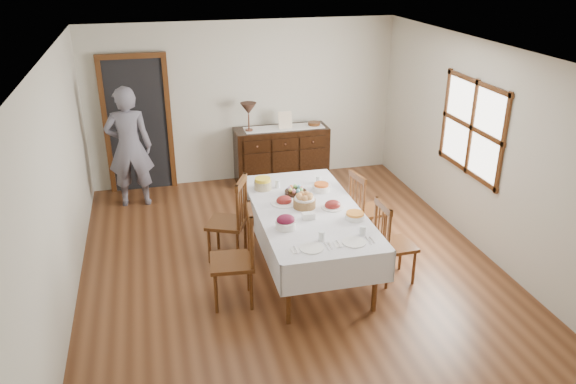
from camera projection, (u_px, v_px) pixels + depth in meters
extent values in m
plane|color=brown|center=(290.00, 265.00, 6.95)|extent=(6.00, 6.00, 0.00)
cube|color=silver|center=(290.00, 52.00, 5.90)|extent=(5.00, 6.00, 0.02)
cube|color=beige|center=(244.00, 103.00, 9.09)|extent=(5.00, 0.02, 2.60)
cube|color=beige|center=(401.00, 324.00, 3.76)|extent=(5.00, 0.02, 2.60)
cube|color=beige|center=(59.00, 188.00, 5.87)|extent=(0.02, 6.00, 2.60)
cube|color=beige|center=(484.00, 150.00, 6.98)|extent=(0.02, 6.00, 2.60)
cube|color=white|center=(473.00, 128.00, 7.17)|extent=(0.02, 1.30, 1.10)
cube|color=#4C2911|center=(472.00, 128.00, 7.17)|extent=(0.03, 1.46, 1.26)
cube|color=black|center=(138.00, 126.00, 8.77)|extent=(0.90, 0.06, 2.10)
cube|color=#4C2911|center=(138.00, 126.00, 8.76)|extent=(1.04, 0.08, 2.18)
cube|color=silver|center=(308.00, 210.00, 6.56)|extent=(1.18, 2.33, 0.04)
cylinder|color=#4C2911|center=(288.00, 293.00, 5.74)|extent=(0.06, 0.06, 0.75)
cylinder|color=#4C2911|center=(375.00, 281.00, 5.94)|extent=(0.06, 0.06, 0.75)
cylinder|color=#4C2911|center=(253.00, 211.00, 7.52)|extent=(0.06, 0.06, 0.75)
cylinder|color=#4C2911|center=(321.00, 204.00, 7.72)|extent=(0.06, 0.06, 0.75)
cube|color=silver|center=(259.00, 228.00, 6.50)|extent=(0.04, 2.36, 0.36)
cube|color=silver|center=(355.00, 217.00, 6.75)|extent=(0.04, 2.36, 0.36)
cube|color=silver|center=(339.00, 274.00, 5.58)|extent=(1.20, 0.03, 0.36)
cube|color=silver|center=(285.00, 185.00, 7.67)|extent=(1.20, 0.03, 0.36)
cube|color=#4C2911|center=(232.00, 262.00, 6.05)|extent=(0.51, 0.51, 0.04)
cylinder|color=#4C2911|center=(215.00, 275.00, 6.30)|extent=(0.04, 0.04, 0.48)
cylinder|color=#4C2911|center=(216.00, 294.00, 5.96)|extent=(0.04, 0.04, 0.48)
cylinder|color=#4C2911|center=(249.00, 272.00, 6.35)|extent=(0.04, 0.04, 0.48)
cylinder|color=#4C2911|center=(251.00, 291.00, 6.01)|extent=(0.04, 0.04, 0.48)
cylinder|color=#4C2911|center=(249.00, 227.00, 6.13)|extent=(0.04, 0.04, 0.62)
cylinder|color=#4C2911|center=(252.00, 244.00, 5.77)|extent=(0.04, 0.04, 0.62)
cube|color=#4C2911|center=(250.00, 213.00, 5.85)|extent=(0.09, 0.45, 0.09)
cylinder|color=#4C2911|center=(250.00, 233.00, 6.05)|extent=(0.02, 0.02, 0.51)
cylinder|color=#4C2911|center=(251.00, 237.00, 5.96)|extent=(0.02, 0.02, 0.51)
cylinder|color=#4C2911|center=(251.00, 242.00, 5.87)|extent=(0.02, 0.02, 0.51)
cube|color=#4C2911|center=(227.00, 223.00, 6.95)|extent=(0.60, 0.60, 0.04)
cylinder|color=#4C2911|center=(218.00, 233.00, 7.24)|extent=(0.04, 0.04, 0.46)
cylinder|color=#4C2911|center=(209.00, 246.00, 6.91)|extent=(0.04, 0.04, 0.46)
cylinder|color=#4C2911|center=(245.00, 235.00, 7.18)|extent=(0.04, 0.04, 0.46)
cylinder|color=#4C2911|center=(238.00, 249.00, 6.85)|extent=(0.04, 0.04, 0.46)
cylinder|color=#4C2911|center=(246.00, 196.00, 6.97)|extent=(0.04, 0.04, 0.60)
cylinder|color=#4C2911|center=(238.00, 209.00, 6.62)|extent=(0.04, 0.04, 0.60)
cube|color=#4C2911|center=(241.00, 183.00, 6.69)|extent=(0.22, 0.41, 0.09)
cylinder|color=#4C2911|center=(244.00, 201.00, 6.89)|extent=(0.02, 0.02, 0.49)
cylinder|color=#4C2911|center=(242.00, 204.00, 6.80)|extent=(0.02, 0.02, 0.49)
cylinder|color=#4C2911|center=(240.00, 207.00, 6.72)|extent=(0.02, 0.02, 0.49)
cube|color=#4C2911|center=(395.00, 245.00, 6.50)|extent=(0.43, 0.43, 0.04)
cylinder|color=#4C2911|center=(414.00, 268.00, 6.48)|extent=(0.04, 0.04, 0.43)
cylinder|color=#4C2911|center=(400.00, 254.00, 6.78)|extent=(0.04, 0.04, 0.43)
cylinder|color=#4C2911|center=(387.00, 272.00, 6.40)|extent=(0.04, 0.04, 0.43)
cylinder|color=#4C2911|center=(375.00, 258.00, 6.70)|extent=(0.04, 0.04, 0.43)
cylinder|color=#4C2911|center=(389.00, 233.00, 6.18)|extent=(0.04, 0.04, 0.56)
cylinder|color=#4C2911|center=(375.00, 219.00, 6.49)|extent=(0.04, 0.04, 0.56)
cube|color=#4C2911|center=(384.00, 207.00, 6.24)|extent=(0.05, 0.40, 0.08)
cylinder|color=#4C2911|center=(385.00, 231.00, 6.26)|extent=(0.02, 0.02, 0.46)
cylinder|color=#4C2911|center=(382.00, 227.00, 6.34)|extent=(0.02, 0.02, 0.46)
cylinder|color=#4C2911|center=(379.00, 224.00, 6.42)|extent=(0.02, 0.02, 0.46)
cube|color=#4C2911|center=(368.00, 211.00, 7.36)|extent=(0.47, 0.47, 0.04)
cylinder|color=#4C2911|center=(385.00, 229.00, 7.38)|extent=(0.04, 0.04, 0.42)
cylinder|color=#4C2911|center=(371.00, 219.00, 7.65)|extent=(0.04, 0.04, 0.42)
cylinder|color=#4C2911|center=(363.00, 234.00, 7.25)|extent=(0.04, 0.04, 0.42)
cylinder|color=#4C2911|center=(350.00, 224.00, 7.53)|extent=(0.04, 0.04, 0.42)
cylinder|color=#4C2911|center=(364.00, 199.00, 7.04)|extent=(0.04, 0.04, 0.55)
cylinder|color=#4C2911|center=(350.00, 189.00, 7.33)|extent=(0.04, 0.04, 0.55)
cube|color=#4C2911|center=(358.00, 177.00, 7.09)|extent=(0.10, 0.39, 0.08)
cylinder|color=#4C2911|center=(360.00, 198.00, 7.12)|extent=(0.02, 0.02, 0.45)
cylinder|color=#4C2911|center=(357.00, 196.00, 7.19)|extent=(0.02, 0.02, 0.45)
cylinder|color=#4C2911|center=(353.00, 193.00, 7.27)|extent=(0.02, 0.02, 0.45)
cube|color=black|center=(281.00, 155.00, 9.30)|extent=(1.53, 0.51, 0.92)
cube|color=black|center=(257.00, 146.00, 8.85)|extent=(0.43, 0.02, 0.18)
sphere|color=brown|center=(257.00, 147.00, 8.84)|extent=(0.03, 0.03, 0.03)
cube|color=black|center=(285.00, 144.00, 8.96)|extent=(0.43, 0.02, 0.18)
sphere|color=brown|center=(285.00, 144.00, 8.94)|extent=(0.03, 0.03, 0.03)
cube|color=black|center=(313.00, 142.00, 9.06)|extent=(0.43, 0.02, 0.18)
sphere|color=brown|center=(313.00, 142.00, 9.04)|extent=(0.03, 0.03, 0.03)
imported|color=slate|center=(129.00, 143.00, 8.23)|extent=(0.62, 0.41, 1.95)
cylinder|color=brown|center=(304.00, 203.00, 6.58)|extent=(0.26, 0.26, 0.10)
cylinder|color=white|center=(304.00, 199.00, 6.55)|extent=(0.24, 0.24, 0.02)
sphere|color=tan|center=(310.00, 196.00, 6.56)|extent=(0.08, 0.08, 0.08)
sphere|color=tan|center=(307.00, 194.00, 6.60)|extent=(0.08, 0.08, 0.08)
sphere|color=tan|center=(302.00, 194.00, 6.60)|extent=(0.08, 0.08, 0.08)
sphere|color=tan|center=(299.00, 196.00, 6.55)|extent=(0.08, 0.08, 0.08)
sphere|color=tan|center=(300.00, 198.00, 6.50)|extent=(0.08, 0.08, 0.08)
sphere|color=tan|center=(305.00, 199.00, 6.48)|extent=(0.08, 0.08, 0.08)
sphere|color=tan|center=(309.00, 198.00, 6.51)|extent=(0.08, 0.08, 0.08)
cylinder|color=black|center=(296.00, 193.00, 6.92)|extent=(0.27, 0.27, 0.05)
ellipsoid|color=pink|center=(301.00, 188.00, 6.92)|extent=(0.05, 0.05, 0.06)
ellipsoid|color=#66D3E9|center=(299.00, 187.00, 6.96)|extent=(0.05, 0.05, 0.06)
ellipsoid|color=#85D96A|center=(295.00, 187.00, 6.97)|extent=(0.05, 0.05, 0.06)
ellipsoid|color=#FF9148|center=(291.00, 187.00, 6.95)|extent=(0.05, 0.05, 0.06)
ellipsoid|color=#AD83C7|center=(290.00, 189.00, 6.91)|extent=(0.05, 0.05, 0.06)
ellipsoid|color=#F1E967|center=(291.00, 190.00, 6.86)|extent=(0.05, 0.05, 0.06)
ellipsoid|color=pink|center=(294.00, 191.00, 6.84)|extent=(0.05, 0.05, 0.06)
ellipsoid|color=#66D3E9|center=(298.00, 191.00, 6.84)|extent=(0.05, 0.05, 0.06)
ellipsoid|color=#85D96A|center=(301.00, 190.00, 6.87)|extent=(0.05, 0.05, 0.06)
cylinder|color=white|center=(284.00, 203.00, 6.70)|extent=(0.33, 0.33, 0.01)
ellipsoid|color=maroon|center=(284.00, 200.00, 6.69)|extent=(0.19, 0.16, 0.11)
cylinder|color=white|center=(333.00, 207.00, 6.58)|extent=(0.27, 0.27, 0.01)
ellipsoid|color=maroon|center=(333.00, 205.00, 6.57)|extent=(0.19, 0.16, 0.11)
cylinder|color=white|center=(286.00, 225.00, 6.09)|extent=(0.22, 0.22, 0.08)
ellipsoid|color=maroon|center=(286.00, 220.00, 6.06)|extent=(0.20, 0.17, 0.11)
cylinder|color=white|center=(321.00, 188.00, 7.03)|extent=(0.23, 0.23, 0.07)
cylinder|color=#DD5D1C|center=(321.00, 185.00, 7.01)|extent=(0.18, 0.18, 0.03)
cylinder|color=tan|center=(263.00, 185.00, 7.07)|extent=(0.22, 0.22, 0.11)
cylinder|color=yellow|center=(263.00, 180.00, 7.04)|extent=(0.20, 0.20, 0.04)
cylinder|color=white|center=(355.00, 217.00, 6.30)|extent=(0.22, 0.22, 0.05)
cylinder|color=orange|center=(355.00, 213.00, 6.29)|extent=(0.20, 0.20, 0.02)
cube|color=white|center=(308.00, 216.00, 6.30)|extent=(0.14, 0.09, 0.07)
cylinder|color=white|center=(312.00, 248.00, 5.69)|extent=(0.25, 0.25, 0.01)
cube|color=white|center=(295.00, 250.00, 5.65)|extent=(0.08, 0.12, 0.01)
cube|color=silver|center=(295.00, 250.00, 5.65)|extent=(0.02, 0.16, 0.01)
cube|color=silver|center=(327.00, 246.00, 5.72)|extent=(0.01, 0.18, 0.01)
cube|color=silver|center=(330.00, 246.00, 5.73)|extent=(0.02, 0.14, 0.01)
cylinder|color=white|center=(321.00, 236.00, 5.84)|extent=(0.07, 0.07, 0.10)
cylinder|color=white|center=(354.00, 242.00, 5.80)|extent=(0.25, 0.25, 0.01)
cube|color=white|center=(338.00, 244.00, 5.76)|extent=(0.08, 0.12, 0.01)
cube|color=silver|center=(338.00, 244.00, 5.76)|extent=(0.02, 0.16, 0.01)
cube|color=silver|center=(368.00, 241.00, 5.84)|extent=(0.01, 0.18, 0.01)
cube|color=silver|center=(372.00, 240.00, 5.85)|extent=(0.02, 0.14, 0.01)
cylinder|color=white|center=(363.00, 230.00, 5.95)|extent=(0.07, 0.07, 0.10)
cylinder|color=white|center=(278.00, 184.00, 7.11)|extent=(0.06, 0.06, 0.10)
cylinder|color=white|center=(318.00, 179.00, 7.26)|extent=(0.07, 0.07, 0.09)
cube|color=white|center=(284.00, 128.00, 9.12)|extent=(1.30, 0.35, 0.01)
cylinder|color=brown|center=(249.00, 130.00, 8.96)|extent=(0.12, 0.12, 0.03)
cylinder|color=brown|center=(249.00, 122.00, 8.91)|extent=(0.02, 0.02, 0.25)
cone|color=#402A1F|center=(248.00, 109.00, 8.82)|extent=(0.26, 0.26, 0.18)
cube|color=beige|center=(285.00, 120.00, 9.04)|extent=(0.22, 0.08, 0.28)
cylinder|color=#4C2911|center=(314.00, 124.00, 9.23)|extent=(0.20, 0.20, 0.06)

